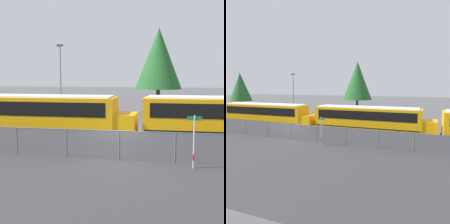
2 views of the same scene
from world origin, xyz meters
The scene contains 9 objects.
ground_plane centered at (0.00, 0.00, 0.00)m, with size 200.00×200.00×0.00m, color #4C4C4F.
road_strip centered at (0.00, -6.00, 0.00)m, with size 100.01×12.00×0.01m.
fence centered at (0.00, 0.00, 0.84)m, with size 66.08×0.07×1.64m.
school_bus_1 centered at (-6.39, 4.12, 1.91)m, with size 13.11×2.58×3.22m.
school_bus_2 centered at (7.07, 4.74, 1.91)m, with size 13.11×2.58×3.22m.
street_sign centered at (3.89, -0.83, 1.42)m, with size 0.70×0.09×2.66m.
light_pole centered at (-7.71, 12.45, 4.15)m, with size 0.60×0.24×7.53m.
tree_1 centered at (-26.22, 19.35, 5.31)m, with size 4.88×4.88×8.49m.
tree_3 centered at (1.44, 19.02, 6.42)m, with size 5.18×5.18×9.81m.
Camera 2 is at (12.63, -18.78, 5.50)m, focal length 35.00 mm.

